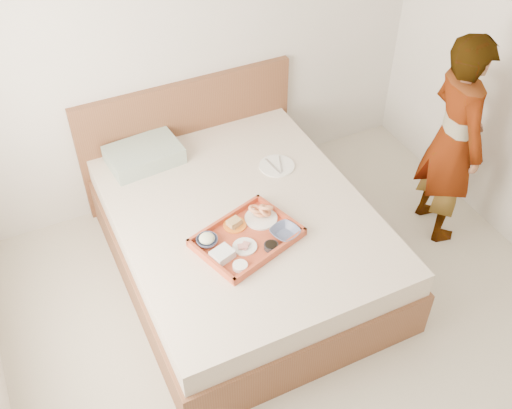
{
  "coord_description": "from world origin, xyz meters",
  "views": [
    {
      "loc": [
        -1.25,
        -1.59,
        3.19
      ],
      "look_at": [
        -0.05,
        0.9,
        0.65
      ],
      "focal_mm": 42.5,
      "sensor_mm": 36.0,
      "label": 1
    }
  ],
  "objects": [
    {
      "name": "dinner_plate",
      "position": [
        0.31,
        1.31,
        0.54
      ],
      "size": [
        0.29,
        0.29,
        0.01
      ],
      "primitive_type": "cylinder",
      "rotation": [
        0.0,
        0.0,
        -0.2
      ],
      "color": "white",
      "rests_on": "bed"
    },
    {
      "name": "tray",
      "position": [
        -0.18,
        0.75,
        0.56
      ],
      "size": [
        0.7,
        0.6,
        0.05
      ],
      "primitive_type": "cube",
      "rotation": [
        0.0,
        0.0,
        0.31
      ],
      "color": "#C74A28",
      "rests_on": "bed"
    },
    {
      "name": "sauce_dish",
      "position": [
        -0.09,
        0.61,
        0.56
      ],
      "size": [
        0.11,
        0.11,
        0.03
      ],
      "primitive_type": "cylinder",
      "rotation": [
        0.0,
        0.0,
        0.31
      ],
      "color": "black",
      "rests_on": "tray"
    },
    {
      "name": "ground",
      "position": [
        0.0,
        0.0,
        0.0
      ],
      "size": [
        3.5,
        4.0,
        0.01
      ],
      "primitive_type": "cube",
      "color": "beige",
      "rests_on": "ground"
    },
    {
      "name": "headboard",
      "position": [
        -0.1,
        1.97,
        0.47
      ],
      "size": [
        1.65,
        0.06,
        0.95
      ],
      "primitive_type": "cube",
      "color": "brown",
      "rests_on": "ground"
    },
    {
      "name": "navy_bowl_big",
      "position": [
        0.04,
        0.68,
        0.57
      ],
      "size": [
        0.21,
        0.21,
        0.04
      ],
      "primitive_type": "imported",
      "rotation": [
        0.0,
        0.0,
        0.31
      ],
      "color": "#16254E",
      "rests_on": "tray"
    },
    {
      "name": "meat_plate",
      "position": [
        -0.23,
        0.69,
        0.55
      ],
      "size": [
        0.19,
        0.19,
        0.01
      ],
      "primitive_type": "cylinder",
      "rotation": [
        0.0,
        0.0,
        0.31
      ],
      "color": "white",
      "rests_on": "tray"
    },
    {
      "name": "bread_plate",
      "position": [
        -0.21,
        0.89,
        0.55
      ],
      "size": [
        0.18,
        0.18,
        0.01
      ],
      "primitive_type": "cylinder",
      "rotation": [
        0.0,
        0.0,
        0.31
      ],
      "color": "orange",
      "rests_on": "tray"
    },
    {
      "name": "plastic_tub",
      "position": [
        -0.38,
        0.67,
        0.57
      ],
      "size": [
        0.15,
        0.14,
        0.05
      ],
      "primitive_type": "cube",
      "rotation": [
        0.0,
        0.0,
        0.31
      ],
      "color": "silver",
      "rests_on": "tray"
    },
    {
      "name": "prawn_plate",
      "position": [
        -0.03,
        0.87,
        0.55
      ],
      "size": [
        0.26,
        0.26,
        0.01
      ],
      "primitive_type": "cylinder",
      "rotation": [
        0.0,
        0.0,
        0.31
      ],
      "color": "white",
      "rests_on": "tray"
    },
    {
      "name": "person",
      "position": [
        1.35,
        0.78,
        0.77
      ],
      "size": [
        0.46,
        0.62,
        1.54
      ],
      "primitive_type": "imported",
      "rotation": [
        0.0,
        0.0,
        1.4
      ],
      "color": "beige",
      "rests_on": "ground"
    },
    {
      "name": "salad_bowl",
      "position": [
        -0.42,
        0.82,
        0.57
      ],
      "size": [
        0.17,
        0.17,
        0.04
      ],
      "primitive_type": "imported",
      "rotation": [
        0.0,
        0.0,
        0.31
      ],
      "color": "#16254E",
      "rests_on": "tray"
    },
    {
      "name": "wall_back",
      "position": [
        0.0,
        2.0,
        1.3
      ],
      "size": [
        3.5,
        0.01,
        2.6
      ],
      "primitive_type": "cube",
      "color": "silver",
      "rests_on": "ground"
    },
    {
      "name": "bed",
      "position": [
        -0.1,
        1.0,
        0.27
      ],
      "size": [
        1.65,
        2.0,
        0.53
      ],
      "primitive_type": "cube",
      "color": "brown",
      "rests_on": "ground"
    },
    {
      "name": "pillow",
      "position": [
        -0.5,
        1.76,
        0.59
      ],
      "size": [
        0.52,
        0.38,
        0.12
      ],
      "primitive_type": "cube",
      "rotation": [
        0.0,
        0.0,
        0.09
      ],
      "color": "gray",
      "rests_on": "bed"
    },
    {
      "name": "cheese_round",
      "position": [
        -0.32,
        0.55,
        0.56
      ],
      "size": [
        0.11,
        0.11,
        0.03
      ],
      "primitive_type": "cylinder",
      "rotation": [
        0.0,
        0.0,
        0.31
      ],
      "color": "white",
      "rests_on": "tray"
    }
  ]
}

